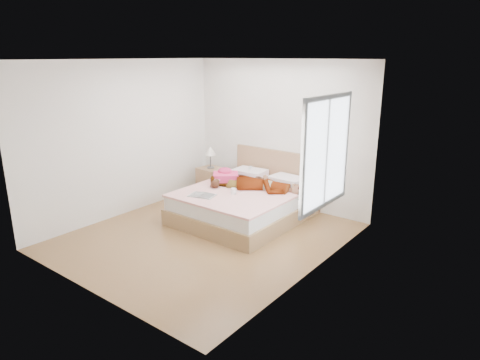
{
  "coord_description": "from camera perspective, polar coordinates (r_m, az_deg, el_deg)",
  "views": [
    {
      "loc": [
        4.09,
        -4.44,
        2.66
      ],
      "look_at": [
        0.0,
        0.85,
        0.7
      ],
      "focal_mm": 32.0,
      "sensor_mm": 36.0,
      "label": 1
    }
  ],
  "objects": [
    {
      "name": "woman",
      "position": [
        7.15,
        2.68,
        -0.21
      ],
      "size": [
        1.8,
        1.07,
        0.23
      ],
      "primitive_type": "imported",
      "rotation": [
        0.0,
        0.0,
        -1.29
      ],
      "color": "white",
      "rests_on": "bed"
    },
    {
      "name": "nightstand",
      "position": [
        8.37,
        -3.9,
        0.08
      ],
      "size": [
        0.49,
        0.44,
        0.98
      ],
      "color": "brown",
      "rests_on": "ground"
    },
    {
      "name": "bed",
      "position": [
        7.24,
        0.9,
        -2.9
      ],
      "size": [
        1.8,
        2.08,
        1.0
      ],
      "color": "brown",
      "rests_on": "ground"
    },
    {
      "name": "plush_toy",
      "position": [
        7.21,
        -3.32,
        -0.47
      ],
      "size": [
        0.21,
        0.26,
        0.13
      ],
      "color": "black",
      "rests_on": "bed"
    },
    {
      "name": "phone",
      "position": [
        7.72,
        1.36,
        1.65
      ],
      "size": [
        0.07,
        0.11,
        0.05
      ],
      "primitive_type": "cube",
      "rotation": [
        0.44,
        0.0,
        0.28
      ],
      "color": "silver",
      "rests_on": "bed"
    },
    {
      "name": "room_shell",
      "position": [
        5.4,
        11.43,
        3.61
      ],
      "size": [
        4.0,
        4.0,
        4.0
      ],
      "color": "white",
      "rests_on": "ground"
    },
    {
      "name": "coffee_mug",
      "position": [
        6.86,
        -0.86,
        -1.49
      ],
      "size": [
        0.13,
        0.11,
        0.1
      ],
      "color": "white",
      "rests_on": "bed"
    },
    {
      "name": "towel",
      "position": [
        7.58,
        -1.94,
        0.59
      ],
      "size": [
        0.56,
        0.55,
        0.23
      ],
      "color": "#FE457D",
      "rests_on": "bed"
    },
    {
      "name": "hair",
      "position": [
        7.84,
        1.16,
        0.72
      ],
      "size": [
        0.54,
        0.61,
        0.08
      ],
      "primitive_type": "ellipsoid",
      "rotation": [
        0.0,
        0.0,
        -0.25
      ],
      "color": "black",
      "rests_on": "bed"
    },
    {
      "name": "ground",
      "position": [
        6.59,
        -4.56,
        -7.5
      ],
      "size": [
        4.0,
        4.0,
        0.0
      ],
      "primitive_type": "plane",
      "color": "#503019",
      "rests_on": "ground"
    },
    {
      "name": "magazine",
      "position": [
        6.81,
        -5.1,
        -2.05
      ],
      "size": [
        0.46,
        0.36,
        0.02
      ],
      "color": "silver",
      "rests_on": "bed"
    }
  ]
}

